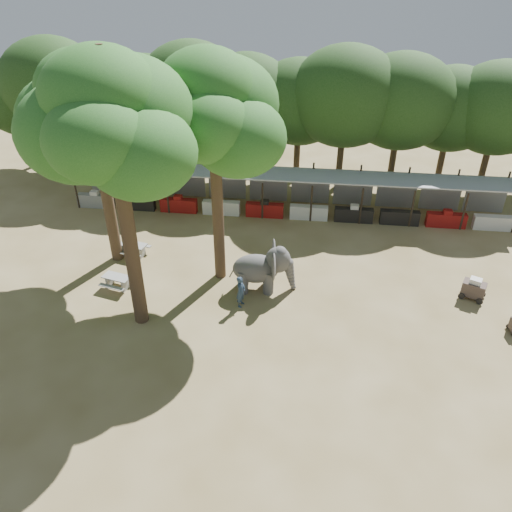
# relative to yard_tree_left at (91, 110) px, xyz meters

# --- Properties ---
(ground) EXTENTS (100.00, 100.00, 0.00)m
(ground) POSITION_rel_yard_tree_left_xyz_m (9.13, -7.19, -8.20)
(ground) COLOR brown
(ground) RESTS_ON ground
(vendor_stalls) EXTENTS (28.00, 2.99, 2.80)m
(vendor_stalls) POSITION_rel_yard_tree_left_xyz_m (9.13, 6.65, -7.02)
(vendor_stalls) COLOR gray
(vendor_stalls) RESTS_ON ground
(yard_tree_left) EXTENTS (7.10, 6.90, 11.02)m
(yard_tree_left) POSITION_rel_yard_tree_left_xyz_m (0.00, 0.00, 0.00)
(yard_tree_left) COLOR #332316
(yard_tree_left) RESTS_ON ground
(yard_tree_center) EXTENTS (7.10, 6.90, 12.04)m
(yard_tree_center) POSITION_rel_yard_tree_left_xyz_m (3.00, -5.00, 1.01)
(yard_tree_center) COLOR #332316
(yard_tree_center) RESTS_ON ground
(yard_tree_back) EXTENTS (7.10, 6.90, 11.36)m
(yard_tree_back) POSITION_rel_yard_tree_left_xyz_m (6.00, -1.00, 0.34)
(yard_tree_back) COLOR #332316
(yard_tree_back) RESTS_ON ground
(backdrop_trees) EXTENTS (46.46, 5.95, 8.33)m
(backdrop_trees) POSITION_rel_yard_tree_left_xyz_m (9.13, 11.81, -2.69)
(backdrop_trees) COLOR #332316
(backdrop_trees) RESTS_ON ground
(elephant) EXTENTS (3.27, 2.48, 2.47)m
(elephant) POSITION_rel_yard_tree_left_xyz_m (8.49, -2.06, -6.96)
(elephant) COLOR #413F3E
(elephant) RESTS_ON ground
(handler) EXTENTS (0.52, 0.67, 1.64)m
(handler) POSITION_rel_yard_tree_left_xyz_m (7.57, -3.57, -7.38)
(handler) COLOR #26384C
(handler) RESTS_ON ground
(picnic_table_near) EXTENTS (1.67, 1.57, 0.70)m
(picnic_table_near) POSITION_rel_yard_tree_left_xyz_m (1.15, -2.90, -7.74)
(picnic_table_near) COLOR gray
(picnic_table_near) RESTS_ON ground
(picnic_table_far) EXTENTS (1.78, 1.67, 0.75)m
(picnic_table_far) POSITION_rel_yard_tree_left_xyz_m (0.98, 0.17, -7.71)
(picnic_table_far) COLOR gray
(picnic_table_far) RESTS_ON ground
(cart_back) EXTENTS (1.38, 1.18, 1.14)m
(cart_back) POSITION_rel_yard_tree_left_xyz_m (18.81, -1.62, -7.64)
(cart_back) COLOR #372C27
(cart_back) RESTS_ON ground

